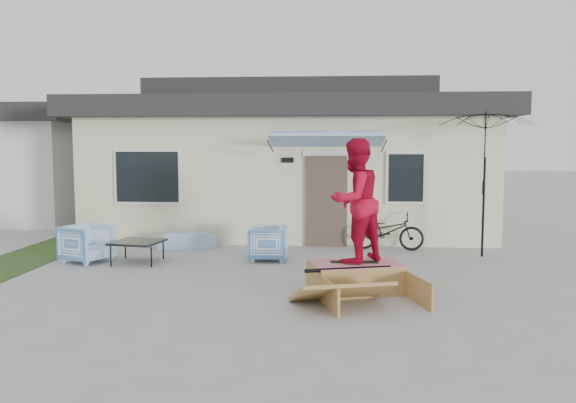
# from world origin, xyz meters

# --- Properties ---
(ground) EXTENTS (90.00, 90.00, 0.00)m
(ground) POSITION_xyz_m (0.00, 0.00, 0.00)
(ground) COLOR #999998
(ground) RESTS_ON ground
(grass_strip) EXTENTS (1.40, 8.00, 0.01)m
(grass_strip) POSITION_xyz_m (-5.20, 2.00, 0.00)
(grass_strip) COLOR #243D19
(grass_strip) RESTS_ON ground
(house) EXTENTS (10.80, 8.49, 4.10)m
(house) POSITION_xyz_m (0.00, 7.99, 1.94)
(house) COLOR beige
(house) RESTS_ON ground
(loveseat) EXTENTS (1.36, 0.66, 0.51)m
(loveseat) POSITION_xyz_m (-2.16, 3.95, 0.26)
(loveseat) COLOR #3475BE
(loveseat) RESTS_ON ground
(armchair_left) EXTENTS (1.02, 1.04, 0.83)m
(armchair_left) POSITION_xyz_m (-3.78, 2.31, 0.42)
(armchair_left) COLOR #3475BE
(armchair_left) RESTS_ON ground
(armchair_right) EXTENTS (0.72, 0.77, 0.77)m
(armchair_right) POSITION_xyz_m (-0.19, 2.73, 0.39)
(armchair_right) COLOR #3475BE
(armchair_right) RESTS_ON ground
(coffee_table) EXTENTS (1.04, 1.04, 0.44)m
(coffee_table) POSITION_xyz_m (-2.74, 2.30, 0.22)
(coffee_table) COLOR black
(coffee_table) RESTS_ON ground
(bicycle) EXTENTS (1.66, 0.76, 1.03)m
(bicycle) POSITION_xyz_m (2.37, 4.11, 0.51)
(bicycle) COLOR black
(bicycle) RESTS_ON ground
(patio_umbrella) EXTENTS (2.10, 1.96, 2.20)m
(patio_umbrella) POSITION_xyz_m (4.28, 3.45, 1.75)
(patio_umbrella) COLOR black
(patio_umbrella) RESTS_ON ground
(skate_ramp) EXTENTS (1.82, 2.13, 0.46)m
(skate_ramp) POSITION_xyz_m (1.48, 0.34, 0.23)
(skate_ramp) COLOR olive
(skate_ramp) RESTS_ON ground
(skateboard) EXTENTS (0.77, 0.22, 0.05)m
(skateboard) POSITION_xyz_m (1.47, 0.38, 0.48)
(skateboard) COLOR black
(skateboard) RESTS_ON skate_ramp
(skater) EXTENTS (1.21, 1.21, 1.97)m
(skater) POSITION_xyz_m (1.47, 0.38, 1.49)
(skater) COLOR #A70923
(skater) RESTS_ON skateboard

